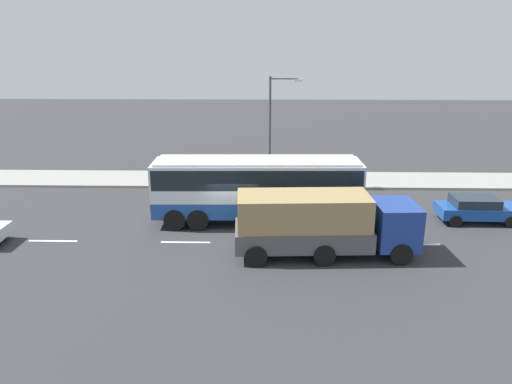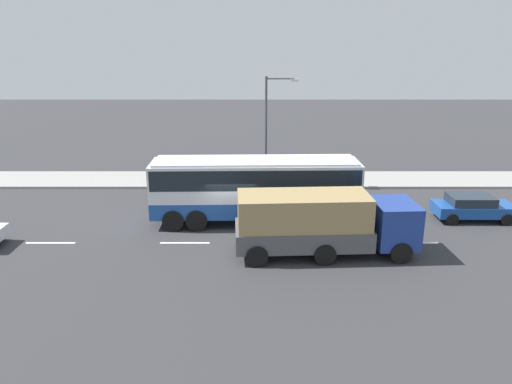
{
  "view_description": "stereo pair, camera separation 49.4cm",
  "coord_description": "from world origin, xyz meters",
  "px_view_note": "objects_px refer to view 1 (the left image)",
  "views": [
    {
      "loc": [
        1.73,
        -23.34,
        9.23
      ],
      "look_at": [
        1.14,
        1.17,
        1.64
      ],
      "focal_mm": 33.79,
      "sensor_mm": 36.0,
      "label": 1
    },
    {
      "loc": [
        1.23,
        -23.34,
        9.23
      ],
      "look_at": [
        1.14,
        1.17,
        1.64
      ],
      "focal_mm": 33.79,
      "sensor_mm": 36.0,
      "label": 2
    }
  ],
  "objects_px": {
    "car_blue_saloon": "(477,208)",
    "pedestrian_at_crossing": "(196,171)",
    "coach_bus": "(257,184)",
    "street_lamp": "(273,123)",
    "pedestrian_near_curb": "(218,166)",
    "cargo_truck": "(322,222)"
  },
  "relations": [
    {
      "from": "cargo_truck",
      "to": "pedestrian_at_crossing",
      "type": "height_order",
      "value": "cargo_truck"
    },
    {
      "from": "coach_bus",
      "to": "street_lamp",
      "type": "xyz_separation_m",
      "value": [
        0.91,
        6.7,
        2.13
      ]
    },
    {
      "from": "car_blue_saloon",
      "to": "pedestrian_at_crossing",
      "type": "bearing_deg",
      "value": 158.46
    },
    {
      "from": "street_lamp",
      "to": "cargo_truck",
      "type": "bearing_deg",
      "value": -79.06
    },
    {
      "from": "coach_bus",
      "to": "pedestrian_near_curb",
      "type": "height_order",
      "value": "coach_bus"
    },
    {
      "from": "coach_bus",
      "to": "cargo_truck",
      "type": "bearing_deg",
      "value": -55.37
    },
    {
      "from": "pedestrian_near_curb",
      "to": "street_lamp",
      "type": "bearing_deg",
      "value": -153.56
    },
    {
      "from": "car_blue_saloon",
      "to": "pedestrian_near_curb",
      "type": "height_order",
      "value": "pedestrian_near_curb"
    },
    {
      "from": "pedestrian_at_crossing",
      "to": "coach_bus",
      "type": "bearing_deg",
      "value": 172.25
    },
    {
      "from": "car_blue_saloon",
      "to": "street_lamp",
      "type": "distance_m",
      "value": 13.11
    },
    {
      "from": "pedestrian_at_crossing",
      "to": "street_lamp",
      "type": "xyz_separation_m",
      "value": [
        5.18,
        -0.14,
        3.23
      ]
    },
    {
      "from": "pedestrian_near_curb",
      "to": "street_lamp",
      "type": "distance_m",
      "value": 5.26
    },
    {
      "from": "coach_bus",
      "to": "pedestrian_near_curb",
      "type": "relative_size",
      "value": 7.27
    },
    {
      "from": "cargo_truck",
      "to": "car_blue_saloon",
      "type": "relative_size",
      "value": 1.96
    },
    {
      "from": "car_blue_saloon",
      "to": "pedestrian_at_crossing",
      "type": "distance_m",
      "value": 17.34
    },
    {
      "from": "cargo_truck",
      "to": "coach_bus",
      "type": "bearing_deg",
      "value": 123.09
    },
    {
      "from": "cargo_truck",
      "to": "pedestrian_near_curb",
      "type": "relative_size",
      "value": 5.46
    },
    {
      "from": "pedestrian_at_crossing",
      "to": "car_blue_saloon",
      "type": "bearing_deg",
      "value": -151.85
    },
    {
      "from": "coach_bus",
      "to": "pedestrian_at_crossing",
      "type": "relative_size",
      "value": 7.07
    },
    {
      "from": "street_lamp",
      "to": "pedestrian_near_curb",
      "type": "bearing_deg",
      "value": 158.68
    },
    {
      "from": "coach_bus",
      "to": "pedestrian_near_curb",
      "type": "bearing_deg",
      "value": 108.26
    },
    {
      "from": "coach_bus",
      "to": "pedestrian_near_curb",
      "type": "xyz_separation_m",
      "value": [
        -2.93,
        8.2,
        -1.13
      ]
    }
  ]
}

